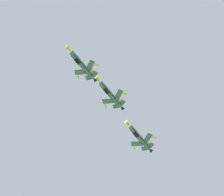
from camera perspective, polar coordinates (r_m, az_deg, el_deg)
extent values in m
cylinder|color=#4C5666|center=(129.63, -4.64, 5.13)|extent=(12.12, 3.38, 1.70)
cube|color=#232833|center=(129.25, -4.70, 5.03)|extent=(10.19, 2.91, 0.86)
cone|color=yellow|center=(128.64, -6.71, 7.50)|extent=(2.60, 1.89, 1.56)
cone|color=black|center=(130.92, -2.73, 2.92)|extent=(1.78, 1.57, 1.36)
ellipsoid|color=#192333|center=(129.75, -5.30, 6.13)|extent=(3.37, 1.85, 1.41)
cube|color=black|center=(128.63, -5.38, 5.68)|extent=(2.36, 1.62, 1.16)
cube|color=#4C5666|center=(128.46, -3.35, 5.09)|extent=(3.15, 4.43, 1.60)
cube|color=yellow|center=(127.57, -2.36, 5.16)|extent=(1.71, 1.11, 0.41)
cube|color=#4C5666|center=(131.30, -4.95, 4.01)|extent=(3.91, 4.37, 1.60)
cube|color=yellow|center=(132.68, -5.27, 3.23)|extent=(1.65, 1.43, 0.41)
cube|color=#4C5666|center=(129.76, -2.72, 3.76)|extent=(2.16, 2.47, 0.89)
cube|color=#4C5666|center=(131.41, -3.66, 3.15)|extent=(2.54, 2.69, 0.89)
cube|color=yellow|center=(132.00, -3.03, 3.94)|extent=(2.72, 1.42, 2.52)
cylinder|color=#4C5666|center=(134.76, -0.25, 0.59)|extent=(12.12, 3.38, 1.70)
cube|color=#232833|center=(134.36, -0.29, 0.49)|extent=(10.19, 2.91, 0.74)
cone|color=yellow|center=(132.98, -2.18, 2.84)|extent=(2.60, 1.89, 1.56)
cone|color=black|center=(136.76, 1.52, -1.48)|extent=(1.78, 1.57, 1.36)
ellipsoid|color=#192333|center=(134.61, -0.90, 1.54)|extent=(3.36, 1.78, 1.34)
cube|color=black|center=(133.49, -0.90, 1.10)|extent=(2.36, 1.57, 1.08)
cube|color=#4C5666|center=(134.02, 1.05, 0.56)|extent=(3.19, 4.52, 1.23)
cube|color=yellow|center=(133.46, 2.03, 0.65)|extent=(1.71, 1.11, 0.37)
cube|color=#4C5666|center=(136.35, -0.64, -0.48)|extent=(3.96, 4.45, 1.23)
cube|color=yellow|center=(137.64, -1.00, -1.23)|extent=(1.64, 1.43, 0.37)
cube|color=#4C5666|center=(135.57, 1.58, -0.68)|extent=(2.17, 2.52, 0.70)
cube|color=#4C5666|center=(136.92, 0.60, -1.28)|extent=(2.56, 2.73, 0.70)
cube|color=yellow|center=(137.68, 1.15, -0.51)|extent=(2.69, 1.19, 2.57)
cylinder|color=#4C5666|center=(138.84, 4.28, -6.09)|extent=(12.12, 3.38, 1.70)
cube|color=#232833|center=(138.46, 4.25, -6.20)|extent=(10.19, 2.91, 0.74)
cone|color=yellow|center=(136.10, 2.47, -4.01)|extent=(2.60, 1.89, 1.56)
cone|color=black|center=(141.71, 5.93, -7.97)|extent=(1.78, 1.57, 1.36)
ellipsoid|color=#192333|center=(138.31, 3.65, -5.18)|extent=(3.36, 1.77, 1.33)
cube|color=black|center=(137.33, 3.69, -5.66)|extent=(2.36, 1.57, 1.08)
cube|color=#4C5666|center=(138.37, 5.56, -6.13)|extent=(3.19, 4.53, 1.20)
cube|color=yellow|center=(137.98, 6.54, -6.07)|extent=(1.71, 1.11, 0.37)
cube|color=#4C5666|center=(140.62, 3.85, -7.05)|extent=(3.97, 4.45, 1.20)
cube|color=yellow|center=(142.03, 3.45, -7.72)|extent=(1.64, 1.43, 0.37)
cube|color=#4C5666|center=(140.34, 6.03, -7.25)|extent=(2.17, 2.52, 0.68)
cube|color=#4C5666|center=(141.64, 5.04, -7.78)|extent=(2.56, 2.73, 0.68)
cube|color=yellow|center=(142.29, 5.54, -7.00)|extent=(2.69, 1.18, 2.57)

